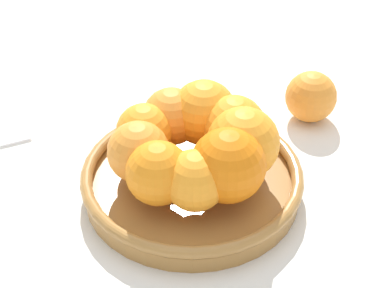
# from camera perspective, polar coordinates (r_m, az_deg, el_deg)

# --- Properties ---
(ground_plane) EXTENTS (4.00, 4.00, 0.00)m
(ground_plane) POSITION_cam_1_polar(r_m,az_deg,el_deg) (0.76, 0.00, -4.23)
(ground_plane) COLOR white
(fruit_bowl) EXTENTS (0.26, 0.26, 0.03)m
(fruit_bowl) POSITION_cam_1_polar(r_m,az_deg,el_deg) (0.75, 0.00, -3.24)
(fruit_bowl) COLOR #A57238
(fruit_bowl) RESTS_ON ground_plane
(orange_pile) EXTENTS (0.19, 0.18, 0.08)m
(orange_pile) POSITION_cam_1_polar(r_m,az_deg,el_deg) (0.71, 0.52, 0.09)
(orange_pile) COLOR orange
(orange_pile) RESTS_ON fruit_bowl
(stray_orange) EXTENTS (0.07, 0.07, 0.07)m
(stray_orange) POSITION_cam_1_polar(r_m,az_deg,el_deg) (0.87, 10.53, 4.16)
(stray_orange) COLOR orange
(stray_orange) RESTS_ON ground_plane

